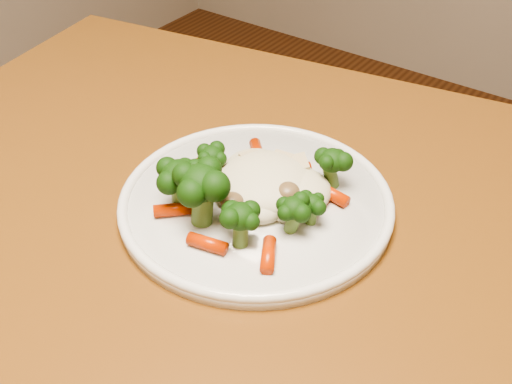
# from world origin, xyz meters

# --- Properties ---
(dining_table) EXTENTS (1.19, 0.90, 0.75)m
(dining_table) POSITION_xyz_m (0.20, -0.29, 0.64)
(dining_table) COLOR brown
(dining_table) RESTS_ON ground
(plate) EXTENTS (0.26, 0.26, 0.01)m
(plate) POSITION_xyz_m (0.08, -0.26, 0.76)
(plate) COLOR silver
(plate) RESTS_ON dining_table
(meal) EXTENTS (0.16, 0.17, 0.05)m
(meal) POSITION_xyz_m (0.07, -0.27, 0.78)
(meal) COLOR beige
(meal) RESTS_ON plate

